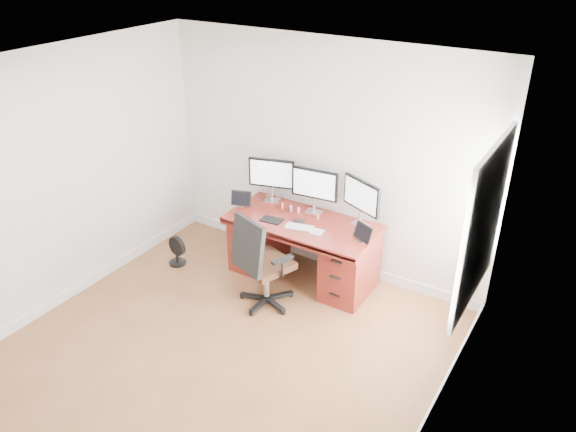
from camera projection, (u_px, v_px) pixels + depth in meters
The scene contains 19 objects.
ground at pixel (204, 369), 5.24m from camera, with size 4.50×4.50×0.00m, color brown.
back_wall at pixel (323, 158), 6.32m from camera, with size 4.00×0.10×2.70m, color white.
right_wall at pixel (432, 316), 3.77m from camera, with size 0.10×4.50×2.70m.
desk at pixel (303, 247), 6.44m from camera, with size 1.70×0.80×0.75m.
office_chair at pixel (262, 276), 5.98m from camera, with size 0.73×0.73×1.08m.
floor_fan at pixel (176, 251), 6.79m from camera, with size 0.25×0.21×0.36m.
monitor_left at pixel (271, 175), 6.57m from camera, with size 0.54×0.19×0.53m.
monitor_center at pixel (315, 185), 6.30m from camera, with size 0.55×0.16×0.53m.
monitor_right at pixel (361, 197), 6.03m from camera, with size 0.52×0.26×0.53m.
tablet_left at pixel (241, 200), 6.56m from camera, with size 0.25×0.14×0.19m.
tablet_right at pixel (363, 234), 5.83m from camera, with size 0.25×0.16×0.19m.
keyboard at pixel (299, 227), 6.12m from camera, with size 0.31×0.13×0.01m, color silver.
trackpad at pixel (317, 232), 6.03m from camera, with size 0.14×0.14×0.01m, color silver.
drawing_tablet at pixel (272, 220), 6.27m from camera, with size 0.24×0.15×0.01m, color black.
phone at pixel (300, 221), 6.25m from camera, with size 0.14×0.07×0.01m, color black.
figurine_brown at pixel (282, 205), 6.52m from camera, with size 0.03×0.03×0.08m.
figurine_blue at pixel (291, 208), 6.46m from camera, with size 0.03×0.03×0.08m.
figurine_pink at pixel (299, 210), 6.41m from camera, with size 0.03×0.03×0.08m.
figurine_orange at pixel (318, 215), 6.29m from camera, with size 0.03×0.03×0.08m.
Camera 1 is at (2.77, -2.98, 3.69)m, focal length 35.00 mm.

